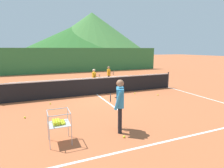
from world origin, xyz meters
TOP-DOWN VIEW (x-y plane):
  - ground_plane at (0.00, 0.00)m, footprint 120.00×120.00m
  - line_baseline_near at (0.00, -5.94)m, footprint 10.18×0.08m
  - line_baseline_far at (0.00, 6.15)m, footprint 10.18×0.08m
  - line_sideline_east at (5.09, 0.00)m, footprint 0.08×12.09m
  - line_service_center at (0.00, 0.00)m, footprint 0.08×6.10m
  - tennis_net at (0.00, 0.00)m, footprint 10.02×0.08m
  - instructor at (-0.80, -4.81)m, footprint 0.50×0.83m
  - student_0 at (0.29, 1.38)m, footprint 0.41×0.65m
  - student_1 at (1.83, 2.74)m, footprint 0.41×0.67m
  - ball_cart at (-2.65, -4.86)m, footprint 0.58×0.58m
  - tennis_ball_0 at (2.08, -0.68)m, footprint 0.07×0.07m
  - tennis_ball_1 at (-3.62, -2.48)m, footprint 0.07×0.07m
  - tennis_ball_2 at (-0.42, -4.03)m, footprint 0.07×0.07m
  - tennis_ball_3 at (3.08, -1.51)m, footprint 0.07×0.07m
  - tennis_ball_4 at (-0.87, -5.29)m, footprint 0.07×0.07m
  - tennis_ball_5 at (-2.60, -0.98)m, footprint 0.07×0.07m
  - windscreen_fence at (0.00, 10.59)m, footprint 22.39×0.08m
  - hill_0 at (17.80, 60.31)m, footprint 45.01×45.01m
  - hill_1 at (12.08, 59.49)m, footprint 47.80×47.80m

SIDE VIEW (x-z plane):
  - ground_plane at x=0.00m, z-range 0.00..0.00m
  - line_baseline_near at x=0.00m, z-range 0.00..0.01m
  - line_baseline_far at x=0.00m, z-range 0.00..0.01m
  - line_sideline_east at x=5.09m, z-range 0.00..0.01m
  - line_service_center at x=0.00m, z-range 0.00..0.01m
  - tennis_ball_0 at x=2.08m, z-range 0.00..0.07m
  - tennis_ball_1 at x=-3.62m, z-range 0.00..0.07m
  - tennis_ball_2 at x=-0.42m, z-range 0.00..0.07m
  - tennis_ball_3 at x=3.08m, z-range 0.00..0.07m
  - tennis_ball_4 at x=-0.87m, z-range 0.00..0.07m
  - tennis_ball_5 at x=-2.60m, z-range 0.00..0.07m
  - tennis_net at x=0.00m, z-range -0.03..1.02m
  - ball_cart at x=-2.65m, z-range 0.14..1.04m
  - student_1 at x=1.83m, z-range 0.13..1.43m
  - student_0 at x=0.29m, z-range 0.13..1.44m
  - instructor at x=-0.80m, z-range 0.16..1.81m
  - windscreen_fence at x=0.00m, z-range 0.00..2.65m
  - hill_1 at x=12.08m, z-range 0.00..11.27m
  - hill_0 at x=17.80m, z-range 0.00..15.89m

